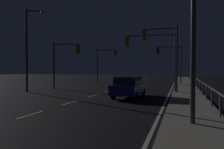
{
  "coord_description": "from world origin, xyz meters",
  "views": [
    {
      "loc": [
        6.7,
        -4.4,
        2.16
      ],
      "look_at": [
        -0.25,
        19.34,
        1.54
      ],
      "focal_mm": 37.72,
      "sensor_mm": 36.0,
      "label": 1
    }
  ],
  "objects_px": {
    "car": "(129,86)",
    "traffic_light_far_center": "(170,57)",
    "traffic_light_overhead_east": "(152,49)",
    "traffic_light_mid_right": "(105,58)",
    "street_lamp_across_street": "(30,43)",
    "traffic_light_near_left": "(162,46)",
    "traffic_light_far_right": "(65,56)",
    "street_lamp_median": "(193,14)"
  },
  "relations": [
    {
      "from": "traffic_light_overhead_east",
      "to": "traffic_light_mid_right",
      "type": "xyz_separation_m",
      "value": [
        -9.38,
        15.09,
        -0.09
      ]
    },
    {
      "from": "car",
      "to": "traffic_light_mid_right",
      "type": "bearing_deg",
      "value": 112.67
    },
    {
      "from": "traffic_light_far_right",
      "to": "street_lamp_across_street",
      "type": "relative_size",
      "value": 0.66
    },
    {
      "from": "traffic_light_far_center",
      "to": "street_lamp_median",
      "type": "xyz_separation_m",
      "value": [
        1.84,
        -24.24,
        0.28
      ]
    },
    {
      "from": "traffic_light_mid_right",
      "to": "traffic_light_near_left",
      "type": "height_order",
      "value": "traffic_light_near_left"
    },
    {
      "from": "street_lamp_across_street",
      "to": "traffic_light_overhead_east",
      "type": "bearing_deg",
      "value": 15.06
    },
    {
      "from": "car",
      "to": "street_lamp_median",
      "type": "relative_size",
      "value": 0.68
    },
    {
      "from": "traffic_light_mid_right",
      "to": "street_lamp_across_street",
      "type": "xyz_separation_m",
      "value": [
        -1.53,
        -18.03,
        0.72
      ]
    },
    {
      "from": "traffic_light_mid_right",
      "to": "car",
      "type": "bearing_deg",
      "value": -67.33
    },
    {
      "from": "car",
      "to": "traffic_light_far_center",
      "type": "distance_m",
      "value": 16.29
    },
    {
      "from": "traffic_light_overhead_east",
      "to": "traffic_light_far_center",
      "type": "relative_size",
      "value": 1.01
    },
    {
      "from": "traffic_light_far_right",
      "to": "traffic_light_mid_right",
      "type": "distance_m",
      "value": 13.93
    },
    {
      "from": "street_lamp_median",
      "to": "street_lamp_across_street",
      "type": "distance_m",
      "value": 17.03
    },
    {
      "from": "traffic_light_far_center",
      "to": "street_lamp_across_street",
      "type": "distance_m",
      "value": 18.7
    },
    {
      "from": "traffic_light_mid_right",
      "to": "street_lamp_across_street",
      "type": "distance_m",
      "value": 18.1
    },
    {
      "from": "street_lamp_across_street",
      "to": "traffic_light_mid_right",
      "type": "bearing_deg",
      "value": 85.14
    },
    {
      "from": "traffic_light_far_center",
      "to": "traffic_light_near_left",
      "type": "height_order",
      "value": "traffic_light_near_left"
    },
    {
      "from": "traffic_light_near_left",
      "to": "traffic_light_mid_right",
      "type": "bearing_deg",
      "value": 122.95
    },
    {
      "from": "car",
      "to": "traffic_light_far_right",
      "type": "height_order",
      "value": "traffic_light_far_right"
    },
    {
      "from": "traffic_light_mid_right",
      "to": "street_lamp_across_street",
      "type": "bearing_deg",
      "value": -94.86
    },
    {
      "from": "car",
      "to": "street_lamp_across_street",
      "type": "bearing_deg",
      "value": 171.08
    },
    {
      "from": "street_lamp_median",
      "to": "car",
      "type": "bearing_deg",
      "value": 116.24
    },
    {
      "from": "traffic_light_far_center",
      "to": "traffic_light_near_left",
      "type": "xyz_separation_m",
      "value": [
        -0.16,
        -12.2,
        0.31
      ]
    },
    {
      "from": "traffic_light_far_right",
      "to": "street_lamp_across_street",
      "type": "bearing_deg",
      "value": -110.03
    },
    {
      "from": "car",
      "to": "street_lamp_median",
      "type": "distance_m",
      "value": 9.91
    },
    {
      "from": "car",
      "to": "traffic_light_far_center",
      "type": "height_order",
      "value": "traffic_light_far_center"
    },
    {
      "from": "traffic_light_overhead_east",
      "to": "traffic_light_mid_right",
      "type": "relative_size",
      "value": 0.97
    },
    {
      "from": "traffic_light_near_left",
      "to": "street_lamp_median",
      "type": "xyz_separation_m",
      "value": [
        2.0,
        -12.05,
        -0.03
      ]
    },
    {
      "from": "traffic_light_overhead_east",
      "to": "traffic_light_mid_right",
      "type": "bearing_deg",
      "value": 121.85
    },
    {
      "from": "traffic_light_overhead_east",
      "to": "traffic_light_near_left",
      "type": "relative_size",
      "value": 0.93
    },
    {
      "from": "traffic_light_near_left",
      "to": "traffic_light_far_right",
      "type": "bearing_deg",
      "value": 169.22
    },
    {
      "from": "traffic_light_far_center",
      "to": "traffic_light_far_right",
      "type": "bearing_deg",
      "value": -135.76
    },
    {
      "from": "traffic_light_far_right",
      "to": "traffic_light_near_left",
      "type": "distance_m",
      "value": 10.55
    },
    {
      "from": "traffic_light_mid_right",
      "to": "traffic_light_near_left",
      "type": "relative_size",
      "value": 0.96
    },
    {
      "from": "traffic_light_overhead_east",
      "to": "traffic_light_far_center",
      "type": "height_order",
      "value": "traffic_light_overhead_east"
    },
    {
      "from": "car",
      "to": "street_lamp_median",
      "type": "bearing_deg",
      "value": -63.76
    },
    {
      "from": "car",
      "to": "traffic_light_far_right",
      "type": "relative_size",
      "value": 0.89
    },
    {
      "from": "traffic_light_far_right",
      "to": "street_lamp_median",
      "type": "distance_m",
      "value": 18.68
    },
    {
      "from": "street_lamp_median",
      "to": "street_lamp_across_street",
      "type": "relative_size",
      "value": 0.85
    },
    {
      "from": "car",
      "to": "traffic_light_mid_right",
      "type": "distance_m",
      "value": 21.4
    },
    {
      "from": "traffic_light_mid_right",
      "to": "traffic_light_near_left",
      "type": "xyz_separation_m",
      "value": [
        10.31,
        -15.9,
        0.28
      ]
    },
    {
      "from": "traffic_light_far_center",
      "to": "street_lamp_median",
      "type": "relative_size",
      "value": 0.81
    }
  ]
}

